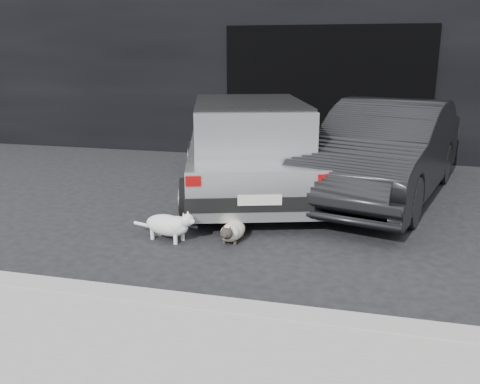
% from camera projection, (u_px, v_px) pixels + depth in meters
% --- Properties ---
extents(ground, '(80.00, 80.00, 0.00)m').
position_uv_depth(ground, '(222.00, 215.00, 6.78)').
color(ground, black).
rests_on(ground, ground).
extents(building_facade, '(34.00, 4.00, 5.00)m').
position_uv_depth(building_facade, '(336.00, 34.00, 11.49)').
color(building_facade, black).
rests_on(building_facade, ground).
extents(garage_opening, '(4.00, 0.10, 2.60)m').
position_uv_depth(garage_opening, '(326.00, 94.00, 9.93)').
color(garage_opening, black).
rests_on(garage_opening, ground).
extents(curb, '(18.00, 0.25, 0.12)m').
position_uv_depth(curb, '(253.00, 314.00, 4.10)').
color(curb, gray).
rests_on(curb, ground).
extents(silver_hatchback, '(2.80, 4.21, 1.43)m').
position_uv_depth(silver_hatchback, '(248.00, 144.00, 7.52)').
color(silver_hatchback, '#B0B2B5').
rests_on(silver_hatchback, ground).
extents(second_car, '(2.59, 4.55, 1.42)m').
position_uv_depth(second_car, '(385.00, 150.00, 7.46)').
color(second_car, black).
rests_on(second_car, ground).
extents(cat_siamese, '(0.27, 0.76, 0.26)m').
position_uv_depth(cat_siamese, '(232.00, 231.00, 5.81)').
color(cat_siamese, beige).
rests_on(cat_siamese, ground).
extents(cat_white, '(0.82, 0.41, 0.39)m').
position_uv_depth(cat_white, '(170.00, 225.00, 5.82)').
color(cat_white, silver).
rests_on(cat_white, ground).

